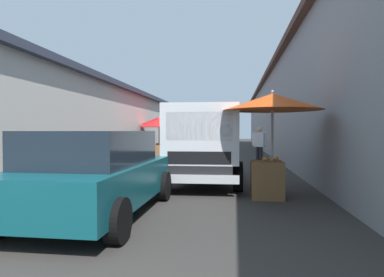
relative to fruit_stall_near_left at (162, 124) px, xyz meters
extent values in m
plane|color=#33302D|center=(-4.01, -2.51, -1.85)|extent=(90.00, 90.00, 0.00)
cube|color=beige|center=(-1.76, 4.73, -0.10)|extent=(49.50, 7.00, 3.50)
cube|color=#383D4C|center=(-1.76, 4.73, 1.77)|extent=(49.80, 7.50, 0.24)
cube|color=gray|center=(-1.76, -9.76, 0.52)|extent=(49.50, 7.00, 4.75)
cube|color=#4C3328|center=(-1.76, -9.76, 3.01)|extent=(49.80, 7.50, 0.24)
cylinder|color=#9E9EA3|center=(-0.03, 0.00, -0.69)|extent=(0.06, 0.06, 2.33)
cone|color=red|center=(-0.03, 0.00, 0.23)|extent=(2.41, 2.41, 0.49)
sphere|color=#9E9EA3|center=(-0.03, 0.00, 0.52)|extent=(0.07, 0.07, 0.07)
cube|color=olive|center=(0.20, -0.02, -1.49)|extent=(0.90, 0.66, 0.73)
sphere|color=orange|center=(0.18, -0.14, -1.08)|extent=(0.09, 0.09, 0.09)
sphere|color=orange|center=(0.35, -0.03, -1.08)|extent=(0.09, 0.09, 0.09)
sphere|color=orange|center=(-0.10, -0.18, -1.08)|extent=(0.09, 0.09, 0.09)
sphere|color=orange|center=(0.08, -0.14, -1.08)|extent=(0.09, 0.09, 0.09)
cylinder|color=#9E9EA3|center=(-11.51, -5.04, -0.72)|extent=(0.06, 0.06, 2.26)
cone|color=#D84C14|center=(-11.51, -5.04, 0.23)|extent=(2.15, 2.15, 0.36)
sphere|color=#9E9EA3|center=(-11.51, -5.04, 0.45)|extent=(0.07, 0.07, 0.07)
cube|color=brown|center=(-11.59, -4.93, -1.46)|extent=(0.72, 0.67, 0.80)
sphere|color=orange|center=(-11.47, -5.15, -1.01)|extent=(0.09, 0.09, 0.09)
sphere|color=orange|center=(-11.59, -4.87, -1.01)|extent=(0.09, 0.09, 0.09)
sphere|color=orange|center=(-11.36, -5.04, -1.01)|extent=(0.09, 0.09, 0.09)
sphere|color=orange|center=(-11.56, -4.87, -1.01)|extent=(0.09, 0.09, 0.09)
cylinder|color=#9E9EA3|center=(-2.76, -0.48, -0.83)|extent=(0.06, 0.06, 2.05)
cone|color=red|center=(-2.76, -0.48, -0.01)|extent=(2.20, 2.20, 0.41)
sphere|color=#9E9EA3|center=(-2.76, -0.48, 0.24)|extent=(0.07, 0.07, 0.07)
cube|color=olive|center=(-2.97, -0.66, -1.48)|extent=(0.74, 0.80, 0.75)
sphere|color=orange|center=(-2.75, -0.87, -1.00)|extent=(0.09, 0.09, 0.09)
sphere|color=orange|center=(-2.97, -0.65, -1.06)|extent=(0.09, 0.09, 0.09)
sphere|color=orange|center=(-3.10, -0.84, -1.06)|extent=(0.09, 0.09, 0.09)
sphere|color=orange|center=(-2.90, -0.46, -1.06)|extent=(0.09, 0.09, 0.09)
sphere|color=orange|center=(-2.73, -0.75, -1.06)|extent=(0.09, 0.09, 0.09)
cube|color=#0F4C56|center=(-13.44, -1.90, -1.28)|extent=(3.91, 1.75, 0.64)
cube|color=#19232D|center=(-13.59, -1.90, -0.68)|extent=(2.35, 1.53, 0.56)
cube|color=black|center=(-11.53, -1.92, -1.50)|extent=(0.11, 1.65, 0.20)
cube|color=silver|center=(-11.50, -1.33, -1.22)|extent=(0.06, 0.24, 0.14)
cube|color=silver|center=(-11.51, -2.50, -1.22)|extent=(0.06, 0.24, 0.14)
cylinder|color=black|center=(-12.11, -1.05, -1.55)|extent=(0.60, 0.20, 0.60)
cylinder|color=black|center=(-12.12, -2.77, -1.55)|extent=(0.60, 0.20, 0.60)
cylinder|color=black|center=(-14.77, -2.75, -1.55)|extent=(0.60, 0.20, 0.60)
cube|color=black|center=(-9.27, -3.40, -1.35)|extent=(4.84, 1.60, 0.36)
cube|color=silver|center=(-10.90, -3.44, -0.47)|extent=(1.58, 1.79, 1.40)
cube|color=#19232D|center=(-11.64, -3.46, -0.30)|extent=(0.10, 1.47, 0.63)
cube|color=#19232D|center=(-10.90, -3.44, -0.30)|extent=(1.09, 1.80, 0.45)
cube|color=black|center=(-11.65, -3.46, -0.99)|extent=(0.10, 1.40, 0.28)
cube|color=silver|center=(-11.73, -3.46, -1.45)|extent=(0.17, 1.75, 0.18)
cube|color=gray|center=(-8.43, -4.20, -0.92)|extent=(3.16, 0.14, 0.50)
cube|color=gray|center=(-8.47, -2.55, -0.92)|extent=(3.16, 0.14, 0.50)
cube|color=gray|center=(-6.90, -3.34, -0.92)|extent=(0.10, 1.65, 0.50)
cylinder|color=black|center=(-10.88, -4.32, -1.49)|extent=(0.73, 0.24, 0.72)
cylinder|color=black|center=(-10.92, -2.57, -1.49)|extent=(0.73, 0.24, 0.72)
cylinder|color=black|center=(-7.81, -4.23, -1.49)|extent=(0.73, 0.24, 0.72)
cylinder|color=black|center=(-7.85, -2.49, -1.49)|extent=(0.73, 0.24, 0.72)
cylinder|color=#232328|center=(-5.10, -5.31, -1.46)|extent=(0.14, 0.14, 0.79)
cylinder|color=#232328|center=(-5.01, -5.17, -1.46)|extent=(0.14, 0.14, 0.79)
cube|color=white|center=(-5.06, -5.24, -0.77)|extent=(0.41, 0.50, 0.59)
sphere|color=tan|center=(-5.06, -5.24, -0.36)|extent=(0.22, 0.22, 0.22)
cylinder|color=white|center=(-5.20, -5.48, -0.74)|extent=(0.08, 0.08, 0.53)
cylinder|color=white|center=(-4.91, -5.00, -0.74)|extent=(0.08, 0.08, 0.53)
cylinder|color=black|center=(-6.94, 0.11, -1.63)|extent=(0.45, 0.13, 0.44)
cylinder|color=black|center=(-8.18, -0.01, -1.63)|extent=(0.45, 0.15, 0.44)
cube|color=red|center=(-7.61, 0.05, -1.58)|extent=(0.92, 0.37, 0.08)
ellipsoid|color=black|center=(-7.91, 0.02, -1.21)|extent=(0.58, 0.31, 0.20)
cube|color=red|center=(-6.99, 0.11, -1.18)|extent=(0.17, 0.33, 0.56)
cylinder|color=silver|center=(-7.06, 0.10, -1.08)|extent=(0.28, 0.09, 0.68)
cylinder|color=black|center=(-7.14, 0.09, -0.73)|extent=(0.55, 0.09, 0.04)
camera|label=1|loc=(-18.79, -4.24, -0.40)|focal=30.66mm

